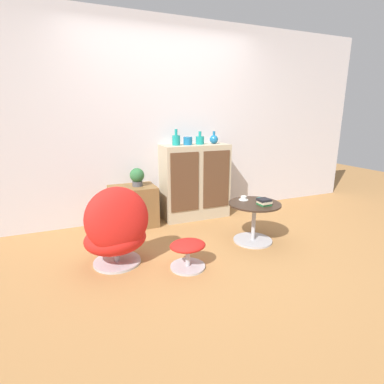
{
  "coord_description": "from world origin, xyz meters",
  "views": [
    {
      "loc": [
        -1.27,
        -2.5,
        1.41
      ],
      "look_at": [
        0.01,
        0.52,
        0.55
      ],
      "focal_mm": 28.0,
      "sensor_mm": 36.0,
      "label": 1
    }
  ],
  "objects_px": {
    "bowl": "(261,199)",
    "tv_console": "(133,206)",
    "sideboard": "(195,181)",
    "vase_inner_right": "(200,140)",
    "coffee_table": "(254,219)",
    "vase_rightmost": "(214,139)",
    "egg_chair": "(117,230)",
    "vase_leftmost": "(176,140)",
    "vase_inner_left": "(188,141)",
    "potted_plant": "(137,176)",
    "ottoman": "(188,250)",
    "teacup": "(244,198)",
    "book_stack": "(264,202)"
  },
  "relations": [
    {
      "from": "coffee_table",
      "to": "vase_rightmost",
      "type": "distance_m",
      "value": 1.32
    },
    {
      "from": "teacup",
      "to": "book_stack",
      "type": "bearing_deg",
      "value": -69.15
    },
    {
      "from": "ottoman",
      "to": "teacup",
      "type": "relative_size",
      "value": 3.18
    },
    {
      "from": "egg_chair",
      "to": "vase_inner_right",
      "type": "distance_m",
      "value": 1.8
    },
    {
      "from": "tv_console",
      "to": "vase_rightmost",
      "type": "distance_m",
      "value": 1.41
    },
    {
      "from": "book_stack",
      "to": "coffee_table",
      "type": "bearing_deg",
      "value": 114.39
    },
    {
      "from": "sideboard",
      "to": "bowl",
      "type": "xyz_separation_m",
      "value": [
        0.39,
        -0.99,
        -0.03
      ]
    },
    {
      "from": "vase_rightmost",
      "to": "potted_plant",
      "type": "height_order",
      "value": "vase_rightmost"
    },
    {
      "from": "vase_rightmost",
      "to": "ottoman",
      "type": "bearing_deg",
      "value": -125.05
    },
    {
      "from": "teacup",
      "to": "bowl",
      "type": "relative_size",
      "value": 0.9
    },
    {
      "from": "coffee_table",
      "to": "vase_inner_right",
      "type": "xyz_separation_m",
      "value": [
        -0.2,
        1.05,
        0.8
      ]
    },
    {
      "from": "vase_inner_left",
      "to": "book_stack",
      "type": "xyz_separation_m",
      "value": [
        0.42,
        -1.15,
        -0.57
      ]
    },
    {
      "from": "potted_plant",
      "to": "bowl",
      "type": "xyz_separation_m",
      "value": [
        1.19,
        -0.98,
        -0.17
      ]
    },
    {
      "from": "sideboard",
      "to": "vase_inner_right",
      "type": "distance_m",
      "value": 0.57
    },
    {
      "from": "egg_chair",
      "to": "vase_inner_right",
      "type": "bearing_deg",
      "value": 37.86
    },
    {
      "from": "vase_leftmost",
      "to": "potted_plant",
      "type": "distance_m",
      "value": 0.69
    },
    {
      "from": "coffee_table",
      "to": "egg_chair",
      "type": "bearing_deg",
      "value": 178.91
    },
    {
      "from": "vase_inner_left",
      "to": "vase_leftmost",
      "type": "bearing_deg",
      "value": 180.0
    },
    {
      "from": "egg_chair",
      "to": "vase_inner_left",
      "type": "relative_size",
      "value": 6.92
    },
    {
      "from": "egg_chair",
      "to": "vase_rightmost",
      "type": "height_order",
      "value": "vase_rightmost"
    },
    {
      "from": "egg_chair",
      "to": "vase_inner_left",
      "type": "distance_m",
      "value": 1.68
    },
    {
      "from": "bowl",
      "to": "tv_console",
      "type": "bearing_deg",
      "value": 142.06
    },
    {
      "from": "coffee_table",
      "to": "vase_inner_left",
      "type": "height_order",
      "value": "vase_inner_left"
    },
    {
      "from": "egg_chair",
      "to": "potted_plant",
      "type": "height_order",
      "value": "egg_chair"
    },
    {
      "from": "egg_chair",
      "to": "book_stack",
      "type": "distance_m",
      "value": 1.56
    },
    {
      "from": "ottoman",
      "to": "vase_rightmost",
      "type": "bearing_deg",
      "value": 54.95
    },
    {
      "from": "tv_console",
      "to": "ottoman",
      "type": "bearing_deg",
      "value": -80.15
    },
    {
      "from": "vase_rightmost",
      "to": "potted_plant",
      "type": "distance_m",
      "value": 1.17
    },
    {
      "from": "vase_inner_right",
      "to": "vase_rightmost",
      "type": "xyz_separation_m",
      "value": [
        0.21,
        0.0,
        0.0
      ]
    },
    {
      "from": "coffee_table",
      "to": "vase_inner_right",
      "type": "height_order",
      "value": "vase_inner_right"
    },
    {
      "from": "tv_console",
      "to": "vase_leftmost",
      "type": "height_order",
      "value": "vase_leftmost"
    },
    {
      "from": "tv_console",
      "to": "egg_chair",
      "type": "height_order",
      "value": "egg_chair"
    },
    {
      "from": "vase_inner_right",
      "to": "potted_plant",
      "type": "distance_m",
      "value": 0.97
    },
    {
      "from": "coffee_table",
      "to": "bowl",
      "type": "xyz_separation_m",
      "value": [
        0.12,
        0.05,
        0.2
      ]
    },
    {
      "from": "tv_console",
      "to": "sideboard",
      "type": "bearing_deg",
      "value": 0.86
    },
    {
      "from": "vase_inner_left",
      "to": "potted_plant",
      "type": "xyz_separation_m",
      "value": [
        -0.7,
        -0.02,
        -0.42
      ]
    },
    {
      "from": "sideboard",
      "to": "bowl",
      "type": "bearing_deg",
      "value": -68.57
    },
    {
      "from": "ottoman",
      "to": "vase_inner_left",
      "type": "xyz_separation_m",
      "value": [
        0.54,
        1.32,
        0.88
      ]
    },
    {
      "from": "sideboard",
      "to": "ottoman",
      "type": "relative_size",
      "value": 2.97
    },
    {
      "from": "sideboard",
      "to": "tv_console",
      "type": "bearing_deg",
      "value": -179.14
    },
    {
      "from": "ottoman",
      "to": "teacup",
      "type": "distance_m",
      "value": 1.0
    },
    {
      "from": "teacup",
      "to": "book_stack",
      "type": "distance_m",
      "value": 0.27
    },
    {
      "from": "vase_inner_left",
      "to": "potted_plant",
      "type": "bearing_deg",
      "value": -178.67
    },
    {
      "from": "vase_leftmost",
      "to": "ottoman",
      "type": "bearing_deg",
      "value": -105.97
    },
    {
      "from": "vase_rightmost",
      "to": "teacup",
      "type": "bearing_deg",
      "value": -94.06
    },
    {
      "from": "egg_chair",
      "to": "teacup",
      "type": "height_order",
      "value": "egg_chair"
    },
    {
      "from": "sideboard",
      "to": "coffee_table",
      "type": "bearing_deg",
      "value": -75.47
    },
    {
      "from": "ottoman",
      "to": "vase_inner_left",
      "type": "distance_m",
      "value": 1.68
    },
    {
      "from": "vase_leftmost",
      "to": "vase_inner_left",
      "type": "xyz_separation_m",
      "value": [
        0.16,
        0.0,
        -0.02
      ]
    },
    {
      "from": "sideboard",
      "to": "vase_rightmost",
      "type": "bearing_deg",
      "value": 0.78
    }
  ]
}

